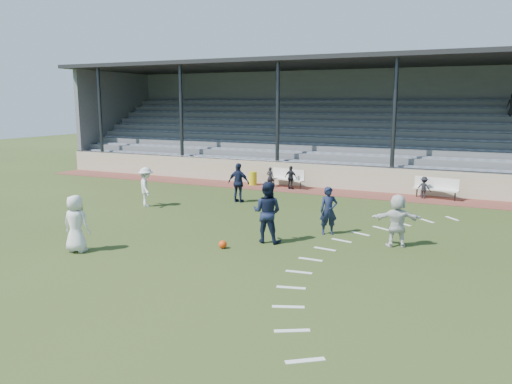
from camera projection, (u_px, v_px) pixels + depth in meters
ground at (221, 247)px, 15.18m from camera, size 90.00×90.00×0.00m
cinder_track at (324, 192)px, 24.55m from camera, size 34.00×2.00×0.02m
retaining_wall at (331, 177)px, 25.38m from camera, size 34.00×0.18×1.20m
bench_left at (288, 176)px, 25.62m from camera, size 2.03×0.97×0.95m
bench_right at (436, 186)px, 22.65m from camera, size 2.04×0.82×0.95m
trash_bin at (253, 178)px, 26.36m from camera, size 0.44×0.44×0.71m
football at (223, 244)px, 15.04m from camera, size 0.24×0.24×0.24m
player_white_lead at (76, 224)px, 14.58m from camera, size 0.89×0.64×1.70m
player_navy_lead at (329, 211)px, 16.55m from camera, size 0.70×0.61×1.60m
player_navy_mid at (267, 212)px, 15.58m from camera, size 0.98×0.78×1.94m
player_white_wing at (146, 187)px, 20.96m from camera, size 1.18×1.22×1.67m
player_navy_wing at (239, 183)px, 21.85m from camera, size 1.02×0.44×1.73m
player_white_back at (397, 220)px, 15.13m from camera, size 1.59×0.97×1.63m
sub_left_near at (270, 177)px, 25.66m from camera, size 0.39×0.26×1.04m
sub_left_far at (291, 178)px, 25.06m from camera, size 0.73×0.41×1.17m
sub_right at (424, 188)px, 22.69m from camera, size 0.71×0.50×1.00m
grandstand at (355, 139)px, 29.30m from camera, size 34.60×9.00×6.61m
penalty_arc at (355, 265)px, 13.47m from camera, size 3.89×14.63×0.01m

